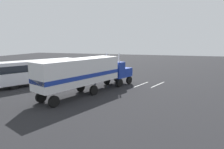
{
  "coord_description": "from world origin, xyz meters",
  "views": [
    {
      "loc": [
        -25.59,
        -7.21,
        6.07
      ],
      "look_at": [
        -1.49,
        0.2,
        1.6
      ],
      "focal_mm": 30.26,
      "sensor_mm": 36.0,
      "label": 1
    }
  ],
  "objects": [
    {
      "name": "ground_plane",
      "position": [
        0.0,
        0.0,
        0.0
      ],
      "size": [
        120.0,
        120.0,
        0.0
      ],
      "primitive_type": "plane",
      "color": "#232326"
    },
    {
      "name": "lane_stripe_near",
      "position": [
        0.46,
        -3.5,
        0.01
      ],
      "size": [
        4.19,
        1.65,
        0.01
      ],
      "primitive_type": "cube",
      "rotation": [
        0.0,
        0.0,
        -0.35
      ],
      "color": "silver",
      "rests_on": "ground_plane"
    },
    {
      "name": "lane_stripe_mid",
      "position": [
        1.2,
        -5.8,
        0.01
      ],
      "size": [
        4.18,
        1.68,
        0.01
      ],
      "primitive_type": "cube",
      "rotation": [
        0.0,
        0.0,
        -0.35
      ],
      "color": "silver",
      "rests_on": "ground_plane"
    },
    {
      "name": "semi_truck",
      "position": [
        -5.75,
        1.91,
        2.52
      ],
      "size": [
        14.05,
        7.64,
        4.5
      ],
      "color": "#193399",
      "rests_on": "ground_plane"
    },
    {
      "name": "person_bystander",
      "position": [
        -1.3,
        2.81,
        0.89
      ],
      "size": [
        0.41,
        0.48,
        1.63
      ],
      "color": "#2D3347",
      "rests_on": "ground_plane"
    },
    {
      "name": "parked_bus",
      "position": [
        -3.19,
        10.72,
        2.07
      ],
      "size": [
        10.83,
        7.62,
        3.4
      ],
      "color": "silver",
      "rests_on": "ground_plane"
    }
  ]
}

